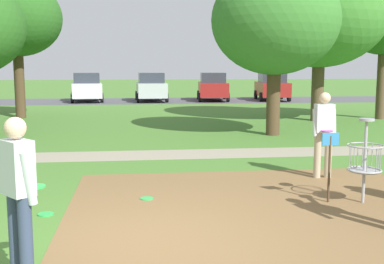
# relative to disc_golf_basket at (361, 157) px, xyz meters

# --- Properties ---
(ground_plane) EXTENTS (160.00, 160.00, 0.00)m
(ground_plane) POSITION_rel_disc_golf_basket_xyz_m (-3.51, -1.41, -0.75)
(ground_plane) COLOR #47752D
(dirt_tee_pad) EXTENTS (6.14, 5.02, 0.01)m
(dirt_tee_pad) POSITION_rel_disc_golf_basket_xyz_m (-1.63, 0.04, -0.75)
(dirt_tee_pad) COLOR brown
(dirt_tee_pad) RESTS_ON ground
(disc_golf_basket) EXTENTS (0.98, 0.58, 1.39)m
(disc_golf_basket) POSITION_rel_disc_golf_basket_xyz_m (0.00, 0.00, 0.00)
(disc_golf_basket) COLOR #9E9EA3
(disc_golf_basket) RESTS_ON ground
(player_foreground_watching) EXTENTS (0.47, 0.41, 1.71)m
(player_foreground_watching) POSITION_rel_disc_golf_basket_xyz_m (0.09, 1.77, 0.21)
(player_foreground_watching) COLOR tan
(player_foreground_watching) RESTS_ON ground
(player_waiting_left) EXTENTS (0.45, 0.47, 1.71)m
(player_waiting_left) POSITION_rel_disc_golf_basket_xyz_m (-4.79, -2.31, 0.21)
(player_waiting_left) COLOR #384260
(player_waiting_left) RESTS_ON ground
(frisbee_by_tee) EXTENTS (0.22, 0.22, 0.02)m
(frisbee_by_tee) POSITION_rel_disc_golf_basket_xyz_m (-3.44, 0.62, -0.74)
(frisbee_by_tee) COLOR green
(frisbee_by_tee) RESTS_ON ground
(frisbee_scattered_b) EXTENTS (0.24, 0.24, 0.02)m
(frisbee_scattered_b) POSITION_rel_disc_golf_basket_xyz_m (-4.97, -0.05, -0.74)
(frisbee_scattered_b) COLOR green
(frisbee_scattered_b) RESTS_ON ground
(tree_mid_left) EXTENTS (3.83, 3.83, 5.90)m
(tree_mid_left) POSITION_rel_disc_golf_basket_xyz_m (-8.60, 14.19, 3.49)
(tree_mid_left) COLOR #4C3823
(tree_mid_left) RESTS_ON ground
(tree_mid_right) EXTENTS (5.53, 5.53, 6.88)m
(tree_mid_right) POSITION_rel_disc_golf_basket_xyz_m (3.83, 11.64, 3.76)
(tree_mid_right) COLOR brown
(tree_mid_right) RESTS_ON ground
(tree_far_center) EXTENTS (4.06, 4.06, 5.40)m
(tree_far_center) POSITION_rel_disc_golf_basket_xyz_m (0.83, 7.78, 2.90)
(tree_far_center) COLOR #4C3823
(tree_far_center) RESTS_ON ground
(parking_lot_strip) EXTENTS (36.00, 6.00, 0.01)m
(parking_lot_strip) POSITION_rel_disc_golf_basket_xyz_m (-3.51, 24.19, -0.75)
(parking_lot_strip) COLOR #4C4C51
(parking_lot_strip) RESTS_ON ground
(parked_car_leftmost) EXTENTS (2.32, 4.37, 1.84)m
(parked_car_leftmost) POSITION_rel_disc_golf_basket_xyz_m (-6.74, 24.07, 0.17)
(parked_car_leftmost) COLOR silver
(parked_car_leftmost) RESTS_ON ground
(parked_car_center_left) EXTENTS (2.07, 4.25, 1.84)m
(parked_car_center_left) POSITION_rel_disc_golf_basket_xyz_m (-2.60, 23.88, 0.17)
(parked_car_center_left) COLOR #B2B7BC
(parked_car_center_left) RESTS_ON ground
(parked_car_center_right) EXTENTS (2.28, 4.35, 1.84)m
(parked_car_center_right) POSITION_rel_disc_golf_basket_xyz_m (1.47, 23.97, 0.17)
(parked_car_center_right) COLOR maroon
(parked_car_center_right) RESTS_ON ground
(parked_car_rightmost) EXTENTS (2.34, 4.38, 1.84)m
(parked_car_rightmost) POSITION_rel_disc_golf_basket_xyz_m (5.46, 23.83, 0.17)
(parked_car_rightmost) COLOR maroon
(parked_car_rightmost) RESTS_ON ground
(gravel_path) EXTENTS (40.00, 1.33, 0.00)m
(gravel_path) POSITION_rel_disc_golf_basket_xyz_m (-3.51, 4.68, -0.75)
(gravel_path) COLOR gray
(gravel_path) RESTS_ON ground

